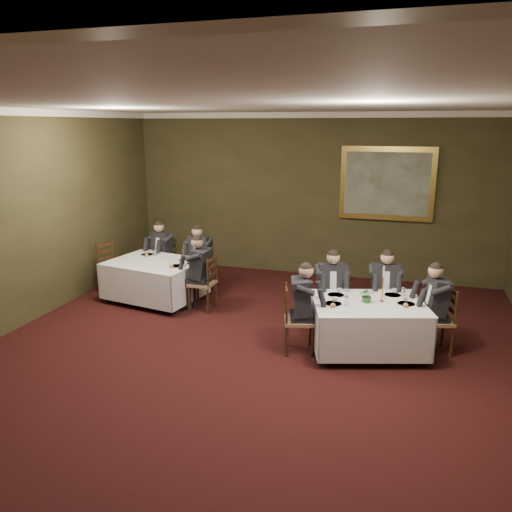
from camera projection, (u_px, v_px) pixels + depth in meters
The scene contains 26 objects.
ground at pixel (237, 377), 6.61m from camera, with size 10.00×10.00×0.00m, color black.
ceiling at pixel (235, 102), 5.72m from camera, with size 8.00×10.00×0.10m, color silver.
back_wall at pixel (312, 196), 10.79m from camera, with size 8.00×0.10×3.50m, color #333019.
crown_molding at pixel (235, 107), 5.74m from camera, with size 8.00×10.00×0.12m.
table_main at pixel (368, 323), 7.27m from camera, with size 1.89×1.63×0.67m.
table_second at pixel (155, 277), 9.42m from camera, with size 1.89×1.56×0.67m.
chair_main_backleft at pixel (330, 313), 8.11m from camera, with size 0.55×0.54×1.00m.
diner_main_backleft at pixel (331, 300), 8.04m from camera, with size 0.53×0.58×1.35m.
chair_main_backright at pixel (383, 313), 8.11m from camera, with size 0.50×0.48×1.00m.
diner_main_backright at pixel (384, 300), 8.04m from camera, with size 0.46×0.53×1.35m.
chair_main_endleft at pixel (298, 333), 7.32m from camera, with size 0.52×0.53×1.00m.
diner_main_endleft at pixel (299, 319), 7.26m from camera, with size 0.57×0.51×1.35m.
chair_main_endright at pixel (436, 333), 7.31m from camera, with size 0.52×0.54×1.00m.
diner_main_endright at pixel (437, 319), 7.25m from camera, with size 0.57×0.51×1.35m.
chair_sec_backleft at pixel (164, 271), 10.41m from camera, with size 0.54×0.53×1.00m.
diner_sec_backleft at pixel (163, 261), 10.34m from camera, with size 0.52×0.58×1.35m.
chair_sec_backright at pixel (201, 277), 10.01m from camera, with size 0.47×0.46×1.00m.
diner_sec_backright at pixel (200, 266), 9.94m from camera, with size 0.44×0.51×1.35m.
chair_sec_endright at pixel (203, 294), 9.00m from camera, with size 0.42×0.44×1.00m.
diner_sec_endright at pixel (202, 282), 8.94m from camera, with size 0.48×0.42×1.35m.
chair_sec_endleft at pixel (113, 278), 9.93m from camera, with size 0.54×0.56×1.00m.
centerpiece at pixel (367, 294), 7.17m from camera, with size 0.21×0.19×0.24m, color #2D5926.
candlestick at pixel (383, 288), 7.18m from camera, with size 0.08×0.08×0.55m.
place_setting_table_main at pixel (340, 292), 7.52m from camera, with size 0.33×0.31×0.14m.
place_setting_table_second at pixel (150, 253), 9.85m from camera, with size 0.33×0.31×0.14m.
painting at pixel (387, 184), 10.21m from camera, with size 1.89×0.09×1.50m.
Camera 1 is at (1.97, -5.65, 3.25)m, focal length 35.00 mm.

